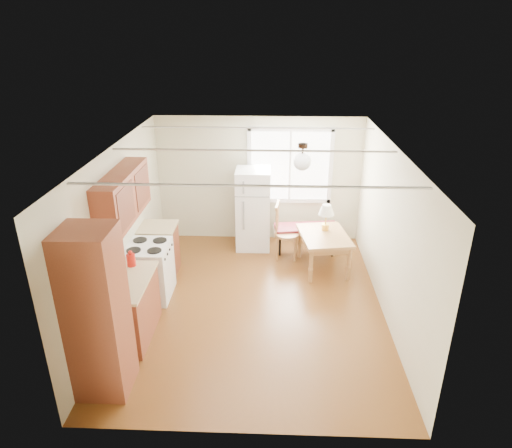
# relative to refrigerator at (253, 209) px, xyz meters

# --- Properties ---
(room_shell) EXTENTS (4.60, 5.60, 2.62)m
(room_shell) POSITION_rel_refrigerator_xyz_m (0.10, -2.08, 0.46)
(room_shell) COLOR #502B10
(room_shell) RESTS_ON ground
(kitchen_run) EXTENTS (0.65, 3.40, 2.20)m
(kitchen_run) POSITION_rel_refrigerator_xyz_m (-1.62, -2.72, 0.05)
(kitchen_run) COLOR brown
(kitchen_run) RESTS_ON ground
(window_unit) EXTENTS (1.64, 0.05, 1.51)m
(window_unit) POSITION_rel_refrigerator_xyz_m (0.70, 0.39, 0.76)
(window_unit) COLOR white
(window_unit) RESTS_ON room_shell
(pendant_light) EXTENTS (0.26, 0.26, 0.40)m
(pendant_light) POSITION_rel_refrigerator_xyz_m (0.80, -1.68, 1.44)
(pendant_light) COLOR black
(pendant_light) RESTS_ON room_shell
(refrigerator) EXTENTS (0.66, 0.68, 1.58)m
(refrigerator) POSITION_rel_refrigerator_xyz_m (0.00, 0.00, 0.00)
(refrigerator) COLOR white
(refrigerator) RESTS_ON ground
(bench) EXTENTS (1.24, 0.60, 0.55)m
(bench) POSITION_rel_refrigerator_xyz_m (1.03, -0.22, -0.30)
(bench) COLOR #5A151D
(bench) RESTS_ON ground
(dining_table) EXTENTS (0.96, 1.18, 0.67)m
(dining_table) POSITION_rel_refrigerator_xyz_m (1.30, -0.86, -0.22)
(dining_table) COLOR #9B6B3B
(dining_table) RESTS_ON ground
(chair) EXTENTS (0.48, 0.48, 1.08)m
(chair) POSITION_rel_refrigerator_xyz_m (0.55, -0.45, -0.17)
(chair) COLOR #9B6B3B
(chair) RESTS_ON ground
(table_lamp) EXTENTS (0.28, 0.28, 0.48)m
(table_lamp) POSITION_rel_refrigerator_xyz_m (1.33, -0.65, 0.23)
(table_lamp) COLOR gold
(table_lamp) RESTS_ON dining_table
(coffee_maker) EXTENTS (0.22, 0.26, 0.35)m
(coffee_maker) POSITION_rel_refrigerator_xyz_m (-1.62, -3.25, 0.23)
(coffee_maker) COLOR black
(coffee_maker) RESTS_ON kitchen_run
(kettle) EXTENTS (0.13, 0.13, 0.24)m
(kettle) POSITION_rel_refrigerator_xyz_m (-1.63, -2.53, 0.21)
(kettle) COLOR red
(kettle) RESTS_ON kitchen_run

